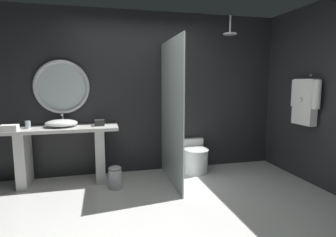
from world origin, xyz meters
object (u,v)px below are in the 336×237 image
(vessel_sink, at_px, (61,123))
(waste_bin, at_px, (115,177))
(tumbler_cup, at_px, (28,125))
(toilet, at_px, (194,157))
(rain_shower_head, at_px, (230,32))
(hanging_bathrobe, at_px, (305,100))
(tissue_box, at_px, (100,123))
(round_wall_mirror, at_px, (62,87))
(folded_hand_towel, at_px, (9,128))

(vessel_sink, height_order, waste_bin, vessel_sink)
(tumbler_cup, relative_size, toilet, 0.18)
(rain_shower_head, bearing_deg, waste_bin, -171.51)
(hanging_bathrobe, bearing_deg, vessel_sink, 166.92)
(tissue_box, bearing_deg, vessel_sink, 178.28)
(tissue_box, bearing_deg, round_wall_mirror, 157.53)
(toilet, bearing_deg, waste_bin, -161.55)
(vessel_sink, distance_m, tumbler_cup, 0.44)
(tumbler_cup, relative_size, rain_shower_head, 0.38)
(rain_shower_head, height_order, hanging_bathrobe, rain_shower_head)
(toilet, relative_size, waste_bin, 1.81)
(rain_shower_head, bearing_deg, vessel_sink, 176.35)
(tumbler_cup, relative_size, hanging_bathrobe, 0.15)
(toilet, xyz_separation_m, waste_bin, (-1.33, -0.44, -0.08))
(vessel_sink, height_order, round_wall_mirror, round_wall_mirror)
(vessel_sink, bearing_deg, rain_shower_head, -3.65)
(tissue_box, relative_size, rain_shower_head, 0.49)
(hanging_bathrobe, height_order, toilet, hanging_bathrobe)
(rain_shower_head, distance_m, hanging_bathrobe, 1.51)
(round_wall_mirror, height_order, folded_hand_towel, round_wall_mirror)
(tissue_box, distance_m, rain_shower_head, 2.43)
(round_wall_mirror, bearing_deg, tissue_box, -22.47)
(tissue_box, xyz_separation_m, toilet, (1.52, 0.03, -0.64))
(round_wall_mirror, xyz_separation_m, rain_shower_head, (2.54, -0.37, 0.83))
(tumbler_cup, bearing_deg, toilet, 0.71)
(round_wall_mirror, relative_size, rain_shower_head, 2.82)
(hanging_bathrobe, bearing_deg, folded_hand_towel, 171.38)
(rain_shower_head, relative_size, hanging_bathrobe, 0.39)
(rain_shower_head, height_order, folded_hand_towel, rain_shower_head)
(tissue_box, bearing_deg, waste_bin, -65.60)
(vessel_sink, height_order, tumbler_cup, vessel_sink)
(hanging_bathrobe, bearing_deg, toilet, 149.84)
(tumbler_cup, xyz_separation_m, hanging_bathrobe, (3.90, -0.78, 0.34))
(waste_bin, bearing_deg, round_wall_mirror, 138.56)
(hanging_bathrobe, distance_m, toilet, 1.89)
(toilet, height_order, waste_bin, toilet)
(toilet, xyz_separation_m, folded_hand_towel, (-2.69, -0.19, 0.64))
(tissue_box, height_order, waste_bin, tissue_box)
(rain_shower_head, height_order, toilet, rain_shower_head)
(hanging_bathrobe, relative_size, toilet, 1.25)
(folded_hand_towel, bearing_deg, round_wall_mirror, 31.32)
(rain_shower_head, xyz_separation_m, folded_hand_towel, (-3.18, -0.02, -1.37))
(rain_shower_head, xyz_separation_m, waste_bin, (-1.82, -0.27, -2.08))
(vessel_sink, xyz_separation_m, hanging_bathrobe, (3.46, -0.80, 0.33))
(toilet, bearing_deg, vessel_sink, -179.75)
(vessel_sink, relative_size, hanging_bathrobe, 0.62)
(hanging_bathrobe, relative_size, waste_bin, 2.27)
(rain_shower_head, height_order, waste_bin, rain_shower_head)
(vessel_sink, bearing_deg, toilet, 0.25)
(vessel_sink, relative_size, rain_shower_head, 1.59)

